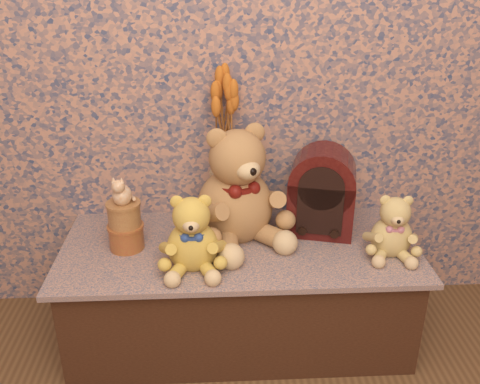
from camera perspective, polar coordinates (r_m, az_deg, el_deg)
The scene contains 10 objects.
display_shelf at distance 2.07m, azimuth -0.07°, elevation -10.73°, with size 1.32×0.59×0.41m, color #334769.
teddy_large at distance 1.92m, azimuth -0.57°, elevation 1.51°, with size 0.38×0.45×0.47m, color #98663A, non-canonical shape.
teddy_medium at distance 1.77m, azimuth -5.27°, elevation -3.96°, with size 0.23×0.28×0.29m, color gold, non-canonical shape.
teddy_small at distance 1.93m, azimuth 16.40°, elevation -3.18°, with size 0.20×0.23×0.25m, color #D3B864, non-canonical shape.
cathedral_radio at distance 2.00m, azimuth 8.95°, elevation 0.17°, with size 0.25×0.18×0.34m, color #3D0B0B, non-canonical shape.
ceramic_vase at distance 2.09m, azimuth -1.57°, elevation -0.43°, with size 0.13×0.13×0.21m, color tan.
dried_stalks at distance 1.98m, azimuth -1.67°, elevation 7.50°, with size 0.21×0.21×0.39m, color #C6651F, non-canonical shape.
biscuit_tin_lower at distance 1.96m, azimuth -12.31°, elevation -4.80°, with size 0.13×0.13×0.09m, color #AC7E32.
biscuit_tin_upper at distance 1.92m, azimuth -12.55°, elevation -2.43°, with size 0.12×0.12×0.09m, color tan.
cat_figurine at distance 1.87m, azimuth -12.83°, elevation 0.34°, with size 0.08×0.09×0.11m, color silver, non-canonical shape.
Camera 1 is at (-0.08, -0.47, 1.40)m, focal length 39.03 mm.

